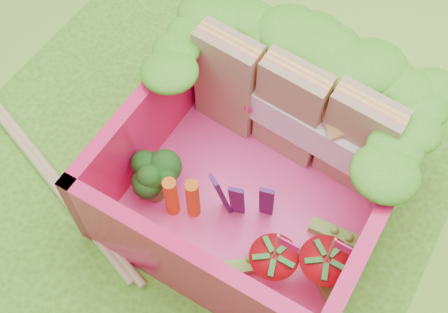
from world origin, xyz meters
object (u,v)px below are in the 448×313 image
broccoli (152,177)px  chopsticks (21,139)px  sandwich_stack (291,111)px  strawberry_left (272,265)px  strawberry_right (322,269)px  bento_box (256,170)px

broccoli → chopsticks: size_ratio=0.14×
sandwich_stack → strawberry_left: bearing=-68.1°
sandwich_stack → strawberry_right: 0.80m
chopsticks → broccoli: bearing=6.4°
sandwich_stack → chopsticks: (-1.30, -0.72, -0.33)m
bento_box → strawberry_left: (0.29, -0.35, -0.10)m
bento_box → chopsticks: bearing=-164.1°
strawberry_right → chopsticks: (-1.80, -0.11, -0.16)m
strawberry_left → strawberry_right: 0.23m
broccoli → strawberry_right: size_ratio=0.64×
strawberry_left → strawberry_right: size_ratio=0.96×
strawberry_left → chopsticks: 1.59m
sandwich_stack → strawberry_left: sandwich_stack is taller
sandwich_stack → strawberry_right: size_ratio=2.32×
bento_box → sandwich_stack: bearing=89.1°
broccoli → strawberry_left: (0.73, -0.08, -0.05)m
broccoli → strawberry_left: strawberry_left is taller
bento_box → chopsticks: (-1.30, -0.37, -0.25)m
sandwich_stack → chopsticks: 1.52m
strawberry_left → chopsticks: size_ratio=0.22×
sandwich_stack → broccoli: 0.78m
sandwich_stack → broccoli: bearing=-125.8°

